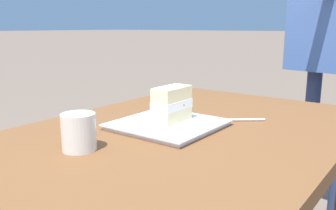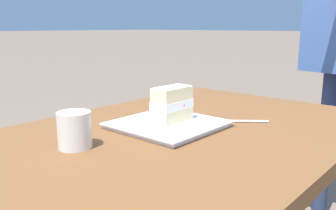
# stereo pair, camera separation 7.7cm
# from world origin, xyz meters

# --- Properties ---
(patio_table) EXTENTS (1.66, 0.82, 0.71)m
(patio_table) POSITION_xyz_m (0.00, 0.00, 0.62)
(patio_table) COLOR brown
(patio_table) RESTS_ON ground
(dessert_plate) EXTENTS (0.28, 0.28, 0.02)m
(dessert_plate) POSITION_xyz_m (0.21, 0.05, 0.72)
(dessert_plate) COLOR white
(dessert_plate) RESTS_ON patio_table
(cake_slice) EXTENTS (0.12, 0.07, 0.10)m
(cake_slice) POSITION_xyz_m (0.22, 0.05, 0.78)
(cake_slice) COLOR beige
(cake_slice) RESTS_ON dessert_plate
(dessert_fork) EXTENTS (0.12, 0.14, 0.01)m
(dessert_fork) POSITION_xyz_m (0.39, -0.07, 0.71)
(dessert_fork) COLOR silver
(dessert_fork) RESTS_ON patio_table
(coffee_cup) EXTENTS (0.08, 0.08, 0.09)m
(coffee_cup) POSITION_xyz_m (-0.08, 0.10, 0.76)
(coffee_cup) COLOR silver
(coffee_cup) RESTS_ON patio_table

